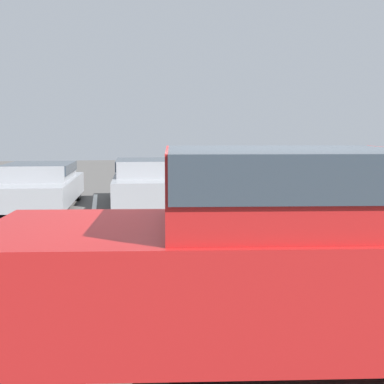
{
  "coord_description": "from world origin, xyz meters",
  "views": [
    {
      "loc": [
        -1.59,
        -4.97,
        2.1
      ],
      "look_at": [
        -0.1,
        4.01,
        1.0
      ],
      "focal_mm": 50.0,
      "sensor_mm": 36.0,
      "label": 1
    }
  ],
  "objects": [
    {
      "name": "stall_stripe_d",
      "position": [
        0.92,
        9.48,
        0.0
      ],
      "size": [
        0.12,
        5.15,
        0.01
      ],
      "primitive_type": "cube",
      "color": "white",
      "rests_on": "ground_plane"
    },
    {
      "name": "parked_sedan_e",
      "position": [
        5.2,
        9.5,
        0.67
      ],
      "size": [
        2.18,
        4.37,
        1.25
      ],
      "rotation": [
        0.0,
        0.0,
        -1.67
      ],
      "color": "#232326",
      "rests_on": "ground_plane"
    },
    {
      "name": "parked_sedan_b",
      "position": [
        -3.27,
        9.52,
        0.62
      ],
      "size": [
        2.14,
        4.57,
        1.16
      ],
      "rotation": [
        0.0,
        0.0,
        -1.64
      ],
      "color": "gray",
      "rests_on": "ground_plane"
    },
    {
      "name": "parked_sedan_c",
      "position": [
        -0.46,
        9.56,
        0.66
      ],
      "size": [
        1.97,
        4.3,
        1.24
      ],
      "rotation": [
        0.0,
        0.0,
        -1.63
      ],
      "color": "gray",
      "rests_on": "ground_plane"
    },
    {
      "name": "parked_sedan_d",
      "position": [
        2.44,
        9.65,
        0.67
      ],
      "size": [
        2.18,
        4.61,
        1.25
      ],
      "rotation": [
        0.0,
        0.0,
        -1.47
      ],
      "color": "#4C6B47",
      "rests_on": "ground_plane"
    },
    {
      "name": "ground_plane",
      "position": [
        0.0,
        0.0,
        0.0
      ],
      "size": [
        60.0,
        60.0,
        0.0
      ],
      "primitive_type": "plane",
      "color": "#4C4947"
    },
    {
      "name": "wheel_stop_curb",
      "position": [
        0.22,
        12.83,
        0.07
      ],
      "size": [
        1.8,
        0.2,
        0.14
      ],
      "primitive_type": "cube",
      "color": "#B7B2A8",
      "rests_on": "ground_plane"
    },
    {
      "name": "stall_stripe_e",
      "position": [
        3.7,
        9.48,
        0.0
      ],
      "size": [
        0.12,
        5.15,
        0.01
      ],
      "primitive_type": "cube",
      "color": "white",
      "rests_on": "ground_plane"
    },
    {
      "name": "pickup_truck",
      "position": [
        0.28,
        -0.56,
        0.95
      ],
      "size": [
        6.03,
        2.66,
        1.92
      ],
      "rotation": [
        0.0,
        0.0,
        -0.12
      ],
      "color": "#A51919",
      "rests_on": "ground_plane"
    },
    {
      "name": "stall_stripe_c",
      "position": [
        -1.86,
        9.48,
        0.0
      ],
      "size": [
        0.12,
        5.15,
        0.01
      ],
      "primitive_type": "cube",
      "color": "white",
      "rests_on": "ground_plane"
    },
    {
      "name": "stall_stripe_f",
      "position": [
        6.48,
        9.48,
        0.0
      ],
      "size": [
        0.12,
        5.15,
        0.01
      ],
      "primitive_type": "cube",
      "color": "white",
      "rests_on": "ground_plane"
    }
  ]
}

